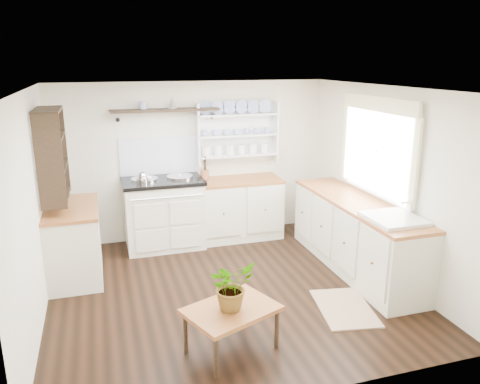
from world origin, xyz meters
name	(u,v)px	position (x,y,z in m)	size (l,w,h in m)	color
floor	(229,289)	(0.00, 0.00, 0.00)	(4.00, 3.80, 0.01)	black
wall_back	(193,161)	(0.00, 1.90, 1.15)	(4.00, 0.02, 2.30)	silver
wall_right	(385,182)	(2.00, 0.00, 1.15)	(0.02, 3.80, 2.30)	silver
wall_left	(32,212)	(-2.00, 0.00, 1.15)	(0.02, 3.80, 2.30)	silver
ceiling	(227,89)	(0.00, 0.00, 2.30)	(4.00, 3.80, 0.01)	white
window	(377,146)	(1.95, 0.15, 1.56)	(0.08, 1.55, 1.22)	white
aga_cooker	(164,212)	(-0.51, 1.57, 0.50)	(1.11, 0.77, 1.02)	beige
back_cabinets	(238,208)	(0.60, 1.60, 0.46)	(1.27, 0.63, 0.90)	beige
right_cabinets	(355,234)	(1.70, 0.10, 0.46)	(0.62, 2.43, 0.90)	beige
belfast_sink	(393,229)	(1.70, -0.65, 0.80)	(0.55, 0.60, 0.45)	white
left_cabinets	(74,241)	(-1.70, 0.90, 0.46)	(0.62, 1.13, 0.90)	beige
plate_rack	(236,132)	(0.65, 1.86, 1.56)	(1.20, 0.22, 0.90)	white
high_shelf	(165,111)	(-0.40, 1.78, 1.91)	(1.50, 0.29, 0.16)	black
left_shelving	(52,154)	(-1.84, 0.90, 1.55)	(0.28, 0.80, 1.05)	black
kettle	(143,180)	(-0.79, 1.45, 1.03)	(0.17, 0.17, 0.21)	silver
utensil_crock	(205,175)	(0.12, 1.68, 0.98)	(0.12, 0.12, 0.14)	brown
center_table	(231,312)	(-0.29, -1.14, 0.39)	(0.95, 0.82, 0.43)	brown
potted_plant	(231,285)	(-0.29, -1.14, 0.66)	(0.40, 0.35, 0.45)	#3F7233
floor_rug	(344,308)	(1.08, -0.79, 0.01)	(0.55, 0.85, 0.02)	#9D7A5B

